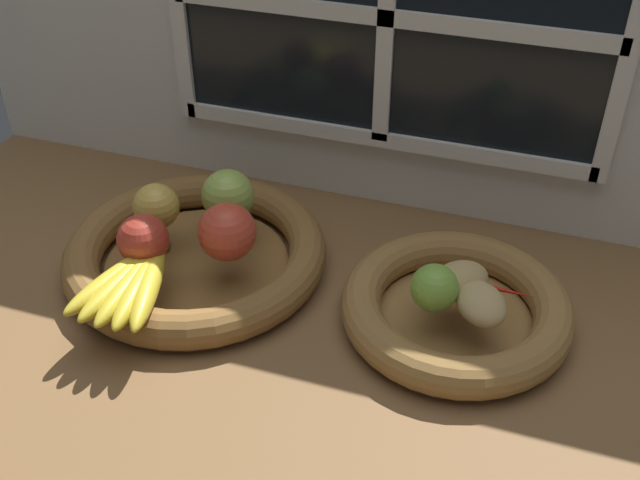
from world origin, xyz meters
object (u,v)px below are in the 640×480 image
at_px(potato_large, 460,280).
at_px(lime_near, 434,289).
at_px(apple_green_back, 228,196).
at_px(apple_golden_left, 156,207).
at_px(banana_bunch_front, 132,282).
at_px(potato_small, 482,302).
at_px(fruit_bowl_left, 196,254).
at_px(chili_pepper, 478,285).
at_px(apple_red_front, 143,239).
at_px(apple_red_right, 227,232).
at_px(fruit_bowl_right, 456,308).

distance_m(potato_large, lime_near, 0.05).
bearing_deg(apple_green_back, apple_golden_left, -150.25).
distance_m(banana_bunch_front, potato_small, 0.44).
height_order(fruit_bowl_left, lime_near, lime_near).
bearing_deg(apple_golden_left, apple_green_back, 29.75).
bearing_deg(apple_golden_left, banana_bunch_front, -75.19).
bearing_deg(potato_small, potato_large, 135.00).
distance_m(fruit_bowl_left, chili_pepper, 0.40).
bearing_deg(apple_red_front, potato_large, 9.07).
relative_size(lime_near, chili_pepper, 0.42).
bearing_deg(lime_near, apple_green_back, 162.43).
distance_m(fruit_bowl_left, apple_golden_left, 0.09).
height_order(fruit_bowl_left, apple_green_back, apple_green_back).
relative_size(apple_red_right, chili_pepper, 0.54).
distance_m(fruit_bowl_right, apple_green_back, 0.36).
bearing_deg(apple_red_right, apple_green_back, 113.15).
relative_size(apple_red_front, potato_small, 0.91).
height_order(apple_golden_left, lime_near, apple_golden_left).
bearing_deg(fruit_bowl_left, apple_red_right, -18.63).
bearing_deg(fruit_bowl_right, apple_red_right, -176.06).
height_order(apple_red_right, chili_pepper, apple_red_right).
relative_size(apple_green_back, banana_bunch_front, 0.42).
relative_size(apple_golden_left, chili_pepper, 0.45).
distance_m(apple_red_right, banana_bunch_front, 0.14).
distance_m(apple_green_back, banana_bunch_front, 0.20).
xyz_separation_m(fruit_bowl_right, banana_bunch_front, (-0.40, -0.13, 0.04)).
height_order(apple_red_front, potato_large, apple_red_front).
height_order(potato_small, chili_pepper, potato_small).
bearing_deg(potato_large, apple_golden_left, 178.51).
relative_size(potato_large, chili_pepper, 0.53).
bearing_deg(fruit_bowl_right, apple_golden_left, 178.51).
height_order(fruit_bowl_right, potato_large, potato_large).
bearing_deg(apple_golden_left, apple_red_right, -14.75).
bearing_deg(apple_green_back, potato_large, -10.15).
relative_size(apple_green_back, potato_small, 0.99).
relative_size(apple_red_front, chili_pepper, 0.48).
bearing_deg(fruit_bowl_right, potato_large, 90.00).
bearing_deg(apple_red_front, apple_red_right, 23.51).
distance_m(fruit_bowl_right, lime_near, 0.07).
relative_size(apple_red_right, banana_bunch_front, 0.43).
bearing_deg(potato_small, banana_bunch_front, -167.40).
height_order(apple_golden_left, chili_pepper, apple_golden_left).
relative_size(apple_red_front, banana_bunch_front, 0.38).
xyz_separation_m(potato_large, potato_small, (0.03, -0.03, -0.00)).
bearing_deg(apple_golden_left, potato_small, -5.36).
bearing_deg(fruit_bowl_left, apple_golden_left, 169.45).
bearing_deg(apple_red_right, fruit_bowl_right, 3.94).
distance_m(fruit_bowl_right, apple_golden_left, 0.44).
relative_size(fruit_bowl_right, potato_small, 3.94).
height_order(apple_green_back, banana_bunch_front, apple_green_back).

